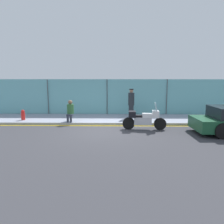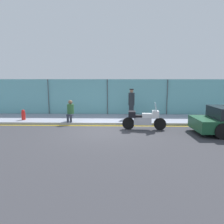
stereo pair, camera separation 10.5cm
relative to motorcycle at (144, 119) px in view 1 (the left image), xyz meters
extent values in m
plane|color=#38383D|center=(-2.05, -0.34, -0.56)|extent=(120.00, 120.00, 0.00)
cube|color=#8E93A3|center=(-2.05, 2.36, -0.49)|extent=(30.15, 2.90, 0.14)
cube|color=gold|center=(-2.05, 0.82, -0.56)|extent=(30.15, 0.18, 0.01)
cube|color=#6BB2B7|center=(-2.05, 3.90, 0.70)|extent=(28.65, 0.08, 2.52)
cylinder|color=#4C4C51|center=(-6.11, 3.80, 0.70)|extent=(0.05, 0.05, 2.52)
cylinder|color=#4C4C51|center=(-2.05, 3.80, 0.70)|extent=(0.05, 0.05, 2.52)
cylinder|color=#4C4C51|center=(2.01, 3.80, 0.70)|extent=(0.05, 0.05, 2.52)
cylinder|color=black|center=(0.83, -0.04, -0.25)|extent=(0.63, 0.17, 0.62)
cylinder|color=black|center=(-0.79, 0.04, -0.25)|extent=(0.63, 0.17, 0.62)
cube|color=silver|center=(-0.06, 0.00, -0.11)|extent=(0.90, 0.33, 0.40)
cube|color=white|center=(0.17, -0.01, 0.18)|extent=(0.54, 0.33, 0.22)
cube|color=black|center=(-0.16, 0.01, 0.14)|extent=(0.61, 0.31, 0.10)
cube|color=white|center=(0.59, -0.03, 0.26)|extent=(0.34, 0.49, 0.34)
cube|color=silver|center=(0.59, -0.03, 0.64)|extent=(0.13, 0.42, 0.42)
cube|color=black|center=(-0.61, 0.03, 0.24)|extent=(0.39, 0.52, 0.30)
cylinder|color=#1E2328|center=(-0.48, 2.58, -0.03)|extent=(0.31, 0.31, 0.78)
cylinder|color=#1E2328|center=(-0.48, 2.58, 0.75)|extent=(0.38, 0.38, 0.78)
sphere|color=#A37556|center=(-0.48, 2.58, 1.26)|extent=(0.24, 0.24, 0.24)
cylinder|color=black|center=(-0.48, 2.58, 1.36)|extent=(0.27, 0.27, 0.05)
cylinder|color=#2D3342|center=(-4.17, 1.02, -0.23)|extent=(0.13, 0.13, 0.39)
cylinder|color=#2D3342|center=(-3.99, 1.02, -0.23)|extent=(0.13, 0.13, 0.39)
cube|color=#2D3342|center=(-4.08, 1.21, -0.04)|extent=(0.33, 0.39, 0.10)
cylinder|color=#2D6033|center=(-4.08, 1.41, 0.29)|extent=(0.39, 0.39, 0.55)
sphere|color=brown|center=(-4.08, 1.41, 0.68)|extent=(0.24, 0.24, 0.24)
cylinder|color=black|center=(3.18, 0.07, -0.20)|extent=(0.73, 0.24, 0.72)
cylinder|color=black|center=(3.24, -1.64, -0.20)|extent=(0.73, 0.24, 0.72)
cylinder|color=red|center=(-6.99, 1.68, -0.20)|extent=(0.23, 0.23, 0.45)
sphere|color=red|center=(-6.99, 1.68, 0.09)|extent=(0.21, 0.21, 0.21)
cylinder|color=red|center=(-6.99, 1.55, -0.17)|extent=(0.08, 0.09, 0.08)
camera|label=1|loc=(-1.44, -11.03, 2.18)|focal=35.00mm
camera|label=2|loc=(-1.33, -11.03, 2.18)|focal=35.00mm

